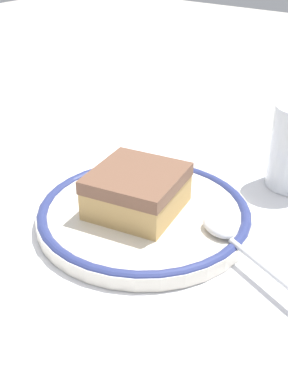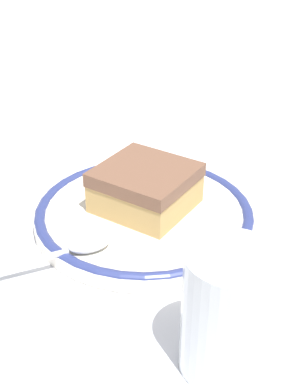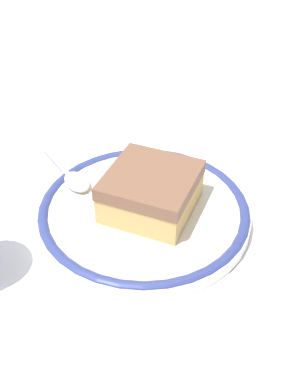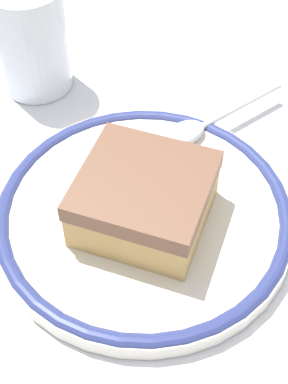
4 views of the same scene
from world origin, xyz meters
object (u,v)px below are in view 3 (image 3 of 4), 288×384
Objects in this scene: plate at (144,211)px; spoon at (72,176)px; cake_slice at (151,191)px; napkin at (266,150)px.

plate is 0.09m from spoon.
cake_slice reaches higher than napkin.
spoon is (0.01, -0.10, -0.02)m from cake_slice.
plate is at bearing -57.99° from cake_slice.
napkin is at bearing 163.15° from plate.
cake_slice is 0.83× the size of spoon.
napkin is at bearing 164.53° from cake_slice.
napkin is (-0.18, 0.05, -0.03)m from cake_slice.
cake_slice is at bearing 122.01° from plate.
plate is at bearing 93.60° from spoon.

